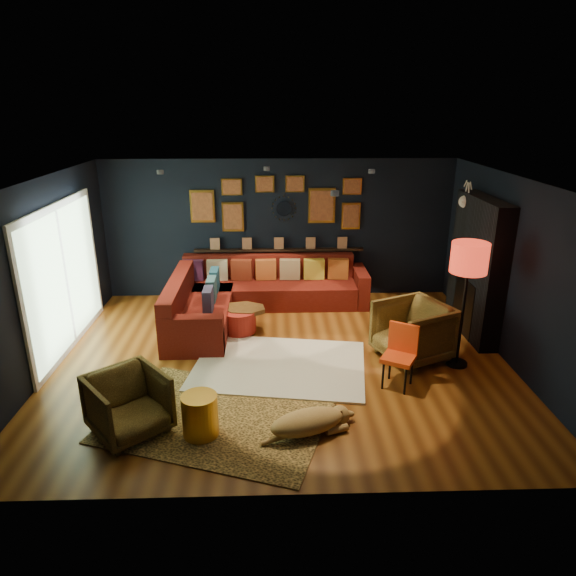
{
  "coord_description": "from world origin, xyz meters",
  "views": [
    {
      "loc": [
        -0.13,
        -6.7,
        3.54
      ],
      "look_at": [
        0.1,
        0.3,
        1.01
      ],
      "focal_mm": 32.0,
      "sensor_mm": 36.0,
      "label": 1
    }
  ],
  "objects_px": {
    "sectional": "(245,296)",
    "orange_chair": "(401,351)",
    "armchair_right": "(413,329)",
    "floor_lamp": "(469,263)",
    "armchair_left": "(128,401)",
    "gold_stool": "(200,416)",
    "pouf": "(239,321)",
    "dog": "(307,418)",
    "coffee_table": "(244,311)"
  },
  "relations": [
    {
      "from": "sectional",
      "to": "orange_chair",
      "type": "bearing_deg",
      "value": -49.76
    },
    {
      "from": "armchair_right",
      "to": "floor_lamp",
      "type": "height_order",
      "value": "floor_lamp"
    },
    {
      "from": "armchair_left",
      "to": "gold_stool",
      "type": "distance_m",
      "value": 0.82
    },
    {
      "from": "gold_stool",
      "to": "floor_lamp",
      "type": "distance_m",
      "value": 3.99
    },
    {
      "from": "pouf",
      "to": "floor_lamp",
      "type": "relative_size",
      "value": 0.3
    },
    {
      "from": "armchair_left",
      "to": "dog",
      "type": "bearing_deg",
      "value": -43.09
    },
    {
      "from": "coffee_table",
      "to": "gold_stool",
      "type": "bearing_deg",
      "value": -97.07
    },
    {
      "from": "orange_chair",
      "to": "floor_lamp",
      "type": "distance_m",
      "value": 1.5
    },
    {
      "from": "pouf",
      "to": "armchair_right",
      "type": "bearing_deg",
      "value": -20.31
    },
    {
      "from": "coffee_table",
      "to": "armchair_left",
      "type": "distance_m",
      "value": 3.0
    },
    {
      "from": "coffee_table",
      "to": "pouf",
      "type": "distance_m",
      "value": 0.19
    },
    {
      "from": "armchair_left",
      "to": "armchair_right",
      "type": "relative_size",
      "value": 0.85
    },
    {
      "from": "dog",
      "to": "floor_lamp",
      "type": "bearing_deg",
      "value": 14.59
    },
    {
      "from": "gold_stool",
      "to": "dog",
      "type": "distance_m",
      "value": 1.2
    },
    {
      "from": "coffee_table",
      "to": "pouf",
      "type": "relative_size",
      "value": 1.49
    },
    {
      "from": "floor_lamp",
      "to": "orange_chair",
      "type": "bearing_deg",
      "value": -152.27
    },
    {
      "from": "armchair_left",
      "to": "floor_lamp",
      "type": "bearing_deg",
      "value": -21.3
    },
    {
      "from": "gold_stool",
      "to": "orange_chair",
      "type": "height_order",
      "value": "orange_chair"
    },
    {
      "from": "sectional",
      "to": "floor_lamp",
      "type": "distance_m",
      "value": 3.91
    },
    {
      "from": "gold_stool",
      "to": "pouf",
      "type": "bearing_deg",
      "value": 84.14
    },
    {
      "from": "coffee_table",
      "to": "armchair_right",
      "type": "xyz_separation_m",
      "value": [
        2.49,
        -1.08,
        0.14
      ]
    },
    {
      "from": "pouf",
      "to": "armchair_left",
      "type": "height_order",
      "value": "armchair_left"
    },
    {
      "from": "coffee_table",
      "to": "floor_lamp",
      "type": "relative_size",
      "value": 0.44
    },
    {
      "from": "pouf",
      "to": "orange_chair",
      "type": "bearing_deg",
      "value": -37.38
    },
    {
      "from": "armchair_left",
      "to": "coffee_table",
      "type": "bearing_deg",
      "value": 27.03
    },
    {
      "from": "armchair_left",
      "to": "orange_chair",
      "type": "distance_m",
      "value": 3.43
    },
    {
      "from": "armchair_right",
      "to": "dog",
      "type": "distance_m",
      "value": 2.45
    },
    {
      "from": "armchair_left",
      "to": "armchair_right",
      "type": "distance_m",
      "value": 4.03
    },
    {
      "from": "armchair_right",
      "to": "dog",
      "type": "bearing_deg",
      "value": -67.19
    },
    {
      "from": "sectional",
      "to": "armchair_right",
      "type": "bearing_deg",
      "value": -35.7
    },
    {
      "from": "sectional",
      "to": "armchair_left",
      "type": "relative_size",
      "value": 4.29
    },
    {
      "from": "floor_lamp",
      "to": "dog",
      "type": "xyz_separation_m",
      "value": [
        -2.25,
        -1.56,
        -1.32
      ]
    },
    {
      "from": "dog",
      "to": "orange_chair",
      "type": "bearing_deg",
      "value": 19.14
    },
    {
      "from": "sectional",
      "to": "gold_stool",
      "type": "bearing_deg",
      "value": -95.42
    },
    {
      "from": "sectional",
      "to": "orange_chair",
      "type": "height_order",
      "value": "sectional"
    },
    {
      "from": "pouf",
      "to": "armchair_left",
      "type": "xyz_separation_m",
      "value": [
        -1.09,
        -2.64,
        0.19
      ]
    },
    {
      "from": "pouf",
      "to": "floor_lamp",
      "type": "bearing_deg",
      "value": -20.4
    },
    {
      "from": "sectional",
      "to": "gold_stool",
      "type": "xyz_separation_m",
      "value": [
        -0.34,
        -3.58,
        -0.07
      ]
    },
    {
      "from": "armchair_left",
      "to": "gold_stool",
      "type": "height_order",
      "value": "armchair_left"
    },
    {
      "from": "floor_lamp",
      "to": "dog",
      "type": "distance_m",
      "value": 3.05
    },
    {
      "from": "floor_lamp",
      "to": "pouf",
      "type": "bearing_deg",
      "value": 159.6
    },
    {
      "from": "sectional",
      "to": "coffee_table",
      "type": "relative_size",
      "value": 4.25
    },
    {
      "from": "sectional",
      "to": "armchair_right",
      "type": "height_order",
      "value": "armchair_right"
    },
    {
      "from": "armchair_left",
      "to": "dog",
      "type": "relative_size",
      "value": 0.66
    },
    {
      "from": "pouf",
      "to": "dog",
      "type": "xyz_separation_m",
      "value": [
        0.92,
        -2.74,
        -0.01
      ]
    },
    {
      "from": "gold_stool",
      "to": "orange_chair",
      "type": "relative_size",
      "value": 0.6
    },
    {
      "from": "sectional",
      "to": "gold_stool",
      "type": "height_order",
      "value": "sectional"
    },
    {
      "from": "coffee_table",
      "to": "floor_lamp",
      "type": "distance_m",
      "value": 3.57
    },
    {
      "from": "sectional",
      "to": "orange_chair",
      "type": "xyz_separation_m",
      "value": [
        2.15,
        -2.54,
        0.17
      ]
    },
    {
      "from": "floor_lamp",
      "to": "dog",
      "type": "height_order",
      "value": "floor_lamp"
    }
  ]
}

